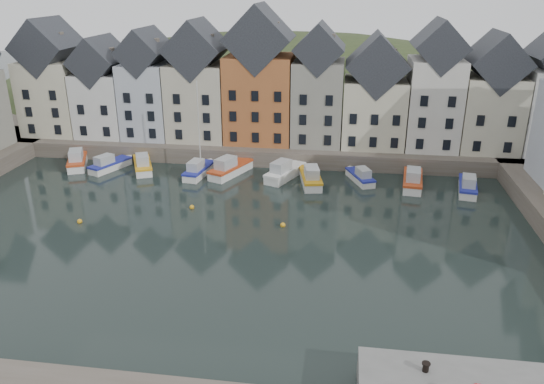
# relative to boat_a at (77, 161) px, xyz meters

# --- Properties ---
(ground) EXTENTS (260.00, 260.00, 0.00)m
(ground) POSITION_rel_boat_a_xyz_m (22.37, -19.16, -0.78)
(ground) COLOR black
(ground) RESTS_ON ground
(far_quay) EXTENTS (90.00, 16.00, 2.00)m
(far_quay) POSITION_rel_boat_a_xyz_m (22.37, 10.84, 0.22)
(far_quay) COLOR #4F483C
(far_quay) RESTS_ON ground
(hillside) EXTENTS (153.60, 70.40, 64.00)m
(hillside) POSITION_rel_boat_a_xyz_m (22.39, 36.84, -18.74)
(hillside) COLOR #2A371B
(hillside) RESTS_ON ground
(far_terrace) EXTENTS (72.37, 8.16, 17.78)m
(far_terrace) POSITION_rel_boat_a_xyz_m (25.59, 8.84, 8.09)
(far_terrace) COLOR beige
(far_terrace) RESTS_ON far_quay
(mooring_buoys) EXTENTS (20.50, 5.50, 0.50)m
(mooring_buoys) POSITION_rel_boat_a_xyz_m (18.37, -13.83, -0.63)
(mooring_buoys) COLOR orange
(mooring_buoys) RESTS_ON ground
(boat_a) EXTENTS (4.62, 7.13, 2.63)m
(boat_a) POSITION_rel_boat_a_xyz_m (0.00, 0.00, 0.00)
(boat_a) COLOR silver
(boat_a) RESTS_ON ground
(boat_b) EXTENTS (3.99, 6.14, 2.26)m
(boat_b) POSITION_rel_boat_a_xyz_m (4.61, -0.73, -0.11)
(boat_b) COLOR silver
(boat_b) RESTS_ON ground
(boat_c) EXTENTS (4.48, 6.71, 2.48)m
(boat_c) POSITION_rel_boat_a_xyz_m (8.89, -0.34, -0.04)
(boat_c) COLOR silver
(boat_c) RESTS_ON ground
(boat_d) EXTENTS (2.75, 6.33, 11.71)m
(boat_d) POSITION_rel_boat_a_xyz_m (16.38, -1.25, -0.02)
(boat_d) COLOR silver
(boat_d) RESTS_ON ground
(boat_e) EXTENTS (4.69, 7.26, 2.67)m
(boat_e) POSITION_rel_boat_a_xyz_m (20.11, -0.44, 0.01)
(boat_e) COLOR silver
(boat_e) RESTS_ON ground
(boat_f) EXTENTS (4.62, 7.12, 2.62)m
(boat_f) POSITION_rel_boat_a_xyz_m (26.89, -0.68, -0.00)
(boat_f) COLOR silver
(boat_f) RESTS_ON ground
(boat_g) EXTENTS (3.35, 7.03, 2.60)m
(boat_g) POSITION_rel_boat_a_xyz_m (30.18, -2.12, -0.01)
(boat_g) COLOR silver
(boat_g) RESTS_ON ground
(boat_h) EXTENTS (3.62, 5.66, 2.08)m
(boat_h) POSITION_rel_boat_a_xyz_m (36.03, -0.61, -0.16)
(boat_h) COLOR silver
(boat_h) RESTS_ON ground
(boat_i) EXTENTS (2.85, 6.97, 2.60)m
(boat_i) POSITION_rel_boat_a_xyz_m (41.96, -1.37, -0.01)
(boat_i) COLOR silver
(boat_i) RESTS_ON ground
(boat_j) EXTENTS (2.91, 6.35, 2.35)m
(boat_j) POSITION_rel_boat_a_xyz_m (47.95, -2.25, -0.08)
(boat_j) COLOR silver
(boat_j) RESTS_ON ground
(mooring_bollard) EXTENTS (0.48, 0.48, 0.56)m
(mooring_bollard) POSITION_rel_boat_a_xyz_m (39.05, -35.81, 1.53)
(mooring_bollard) COLOR black
(mooring_bollard) RESTS_ON near_quay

